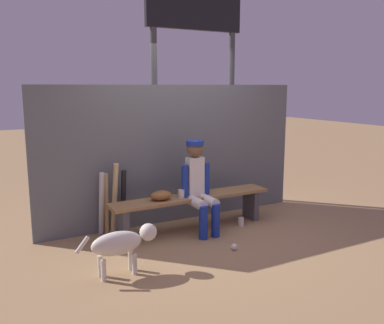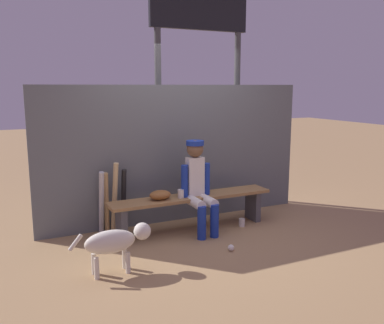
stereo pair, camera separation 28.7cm
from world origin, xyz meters
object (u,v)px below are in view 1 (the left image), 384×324
Objects in this scene: bat_aluminum_silver at (101,204)px; dog at (122,243)px; player_seated at (199,183)px; baseball_glove at (161,195)px; bat_wood_natural at (115,199)px; bat_aluminum_black at (123,201)px; scoreboard at (198,42)px; cup_on_ground at (241,222)px; bat_wood_tan at (106,204)px; baseball at (234,247)px; cup_on_bench at (181,194)px; dugout_bench at (192,203)px.

bat_aluminum_silver is 1.02× the size of dog.
baseball_glove is (-0.49, 0.11, -0.13)m from player_seated.
bat_wood_natural is 1.09× the size of bat_aluminum_silver.
bat_aluminum_black is 1.27m from dog.
baseball_glove is 0.53m from bat_aluminum_black.
bat_aluminum_black is 2.78m from scoreboard.
cup_on_ground is (1.62, -0.51, -0.41)m from bat_wood_natural.
cup_on_ground is (1.79, -0.50, -0.37)m from bat_aluminum_silver.
bat_aluminum_black reaches higher than bat_wood_tan.
dog is (-2.01, -2.02, -2.22)m from scoreboard.
baseball is 1.39m from dog.
cup_on_ground is at bearing -93.56° from scoreboard.
scoreboard is (1.57, 0.82, 2.14)m from bat_aluminum_black.
cup_on_bench is 0.13× the size of dog.
dog reaches higher than dugout_bench.
player_seated is at bearing -17.79° from cup_on_bench.
baseball_glove is 0.34× the size of bat_aluminum_black.
dugout_bench is 1.52m from dog.
bat_aluminum_silver is at bearing -172.10° from bat_aluminum_black.
player_seated is at bearing -68.59° from dugout_bench.
bat_wood_natural is (-0.95, 0.32, 0.11)m from dugout_bench.
cup_on_ground is (1.11, -0.19, -0.47)m from baseball_glove.
dugout_bench is at bearing -18.44° from bat_wood_natural.
player_seated reaches higher than dog.
scoreboard is (0.70, 1.28, 1.91)m from player_seated.
cup_on_ground is (0.66, -0.19, -0.30)m from dugout_bench.
cup_on_bench is (0.77, -0.36, 0.05)m from bat_wood_natural.
bat_wood_natural is at bearing -153.38° from scoreboard.
dugout_bench is 1.86× the size of player_seated.
bat_wood_tan is at bearing 80.31° from dog.
cup_on_bench is at bearing -30.93° from bat_aluminum_black.
bat_wood_natural is 1.74m from cup_on_ground.
bat_wood_tan is 2.92m from scoreboard.
player_seated is 1.22m from bat_wood_tan.
scoreboard reaches higher than dugout_bench.
cup_on_bench is (0.95, -0.35, 0.09)m from bat_aluminum_silver.
bat_aluminum_silver is at bearing -155.30° from scoreboard.
bat_wood_tan is 0.96× the size of dog.
dugout_bench is at bearing -15.22° from bat_aluminum_silver.
bat_aluminum_silver is (-0.30, -0.04, 0.01)m from bat_aluminum_black.
player_seated is 1.44× the size of bat_aluminum_black.
dog is at bearing -146.06° from dugout_bench.
player_seated is 4.27× the size of baseball_glove.
cup_on_bench is at bearing -20.05° from bat_aluminum_silver.
scoreboard is at bearing 24.21° from bat_wood_tan.
cup_on_ground is at bearing -10.04° from cup_on_bench.
bat_wood_tan is 0.97m from cup_on_bench.
scoreboard is at bearing 86.44° from cup_on_ground.
bat_wood_tan reaches higher than baseball_glove.
baseball_glove is 1.22m from cup_on_ground.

